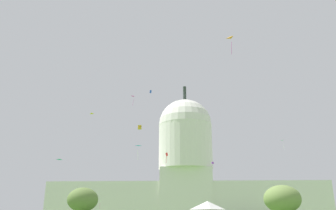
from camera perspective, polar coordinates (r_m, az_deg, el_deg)
capitol_building at (r=181.60m, az=3.00°, el=-11.16°), size 140.18×28.72×71.74m
tree_east_far at (r=115.79m, az=18.55°, el=-14.65°), size 16.06×15.79×11.66m
tree_west_far at (r=115.54m, az=-14.03°, el=-15.08°), size 13.30×13.41×11.06m
kite_red_mid at (r=112.69m, az=-0.22°, el=-8.39°), size 0.87×0.77×3.50m
kite_yellow_high at (r=147.03m, az=-12.70°, el=-1.42°), size 1.57×1.08×0.47m
kite_blue_high at (r=114.54m, az=-2.93°, el=2.25°), size 0.69×0.77×0.97m
kite_cyan_low at (r=62.84m, az=-4.95°, el=-7.21°), size 1.07×0.69×2.43m
kite_gold_mid at (r=102.14m, az=-4.74°, el=-3.72°), size 1.17×1.14×1.20m
kite_orange_high at (r=89.29m, az=10.52°, el=10.50°), size 1.77×1.68×4.16m
kite_violet_mid at (r=145.54m, az=7.46°, el=-9.56°), size 0.95×0.94×0.82m
kite_white_low at (r=163.47m, az=-11.39°, el=-15.54°), size 1.31×1.48×3.38m
kite_turquoise_mid at (r=119.77m, az=-17.61°, el=-8.75°), size 1.82×1.61×0.28m
kite_green_mid at (r=121.22m, az=18.76°, el=-5.80°), size 0.92×1.20×3.35m
kite_magenta_high at (r=153.33m, az=-5.89°, el=1.20°), size 1.70×1.13×4.24m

